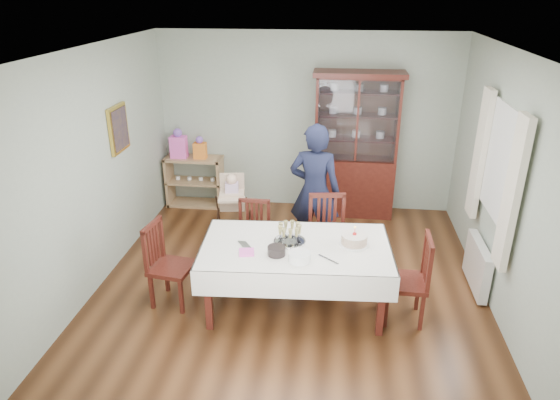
% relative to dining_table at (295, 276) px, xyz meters
% --- Properties ---
extents(floor, '(5.00, 5.00, 0.00)m').
position_rel_dining_table_xyz_m(floor, '(-0.09, 0.31, -0.38)').
color(floor, '#593319').
rests_on(floor, ground).
extents(room_shell, '(5.00, 5.00, 5.00)m').
position_rel_dining_table_xyz_m(room_shell, '(-0.09, 0.84, 1.32)').
color(room_shell, '#9EAA99').
rests_on(room_shell, floor).
extents(dining_table, '(2.07, 1.27, 0.76)m').
position_rel_dining_table_xyz_m(dining_table, '(0.00, 0.00, 0.00)').
color(dining_table, '#4C1B13').
rests_on(dining_table, floor).
extents(china_cabinet, '(1.30, 0.48, 2.18)m').
position_rel_dining_table_xyz_m(china_cabinet, '(0.66, 2.57, 0.74)').
color(china_cabinet, '#4C1B13').
rests_on(china_cabinet, floor).
extents(sideboard, '(0.90, 0.38, 0.80)m').
position_rel_dining_table_xyz_m(sideboard, '(-1.84, 2.59, 0.02)').
color(sideboard, tan).
rests_on(sideboard, floor).
extents(picture_frame, '(0.04, 0.48, 0.58)m').
position_rel_dining_table_xyz_m(picture_frame, '(-2.31, 1.11, 1.27)').
color(picture_frame, gold).
rests_on(picture_frame, room_shell).
extents(window, '(0.04, 1.02, 1.22)m').
position_rel_dining_table_xyz_m(window, '(2.13, 0.61, 1.17)').
color(window, white).
rests_on(window, room_shell).
extents(curtain_left, '(0.07, 0.30, 1.55)m').
position_rel_dining_table_xyz_m(curtain_left, '(2.07, -0.01, 1.07)').
color(curtain_left, silver).
rests_on(curtain_left, room_shell).
extents(curtain_right, '(0.07, 0.30, 1.55)m').
position_rel_dining_table_xyz_m(curtain_right, '(2.07, 1.23, 1.07)').
color(curtain_right, silver).
rests_on(curtain_right, room_shell).
extents(radiator, '(0.10, 0.80, 0.55)m').
position_rel_dining_table_xyz_m(radiator, '(2.07, 0.61, -0.08)').
color(radiator, white).
rests_on(radiator, floor).
extents(chair_far_left, '(0.41, 0.41, 0.91)m').
position_rel_dining_table_xyz_m(chair_far_left, '(-0.58, 0.66, -0.12)').
color(chair_far_left, '#4C1B13').
rests_on(chair_far_left, floor).
extents(chair_far_right, '(0.52, 0.52, 1.02)m').
position_rel_dining_table_xyz_m(chair_far_right, '(0.33, 0.65, -0.08)').
color(chair_far_right, '#4C1B13').
rests_on(chair_far_right, floor).
extents(chair_end_left, '(0.49, 0.49, 0.96)m').
position_rel_dining_table_xyz_m(chair_end_left, '(-1.37, -0.08, -0.10)').
color(chair_end_left, '#4C1B13').
rests_on(chair_end_left, floor).
extents(chair_end_right, '(0.44, 0.44, 0.97)m').
position_rel_dining_table_xyz_m(chair_end_right, '(1.17, -0.09, -0.10)').
color(chair_end_right, '#4C1B13').
rests_on(chair_end_right, floor).
extents(woman, '(0.68, 0.49, 1.77)m').
position_rel_dining_table_xyz_m(woman, '(0.13, 1.21, 0.50)').
color(woman, black).
rests_on(woman, floor).
extents(high_chair, '(0.51, 0.51, 0.99)m').
position_rel_dining_table_xyz_m(high_chair, '(-0.98, 1.41, 0.00)').
color(high_chair, black).
rests_on(high_chair, floor).
extents(champagne_tray, '(0.34, 0.34, 0.21)m').
position_rel_dining_table_xyz_m(champagne_tray, '(-0.07, 0.06, 0.44)').
color(champagne_tray, silver).
rests_on(champagne_tray, dining_table).
extents(birthday_cake, '(0.32, 0.32, 0.22)m').
position_rel_dining_table_xyz_m(birthday_cake, '(0.61, 0.09, 0.43)').
color(birthday_cake, white).
rests_on(birthday_cake, dining_table).
extents(plate_stack_dark, '(0.19, 0.19, 0.09)m').
position_rel_dining_table_xyz_m(plate_stack_dark, '(-0.18, -0.22, 0.42)').
color(plate_stack_dark, black).
rests_on(plate_stack_dark, dining_table).
extents(plate_stack_white, '(0.28, 0.28, 0.09)m').
position_rel_dining_table_xyz_m(plate_stack_white, '(0.06, -0.32, 0.42)').
color(plate_stack_white, white).
rests_on(plate_stack_white, dining_table).
extents(napkin_stack, '(0.18, 0.18, 0.02)m').
position_rel_dining_table_xyz_m(napkin_stack, '(-0.49, -0.23, 0.39)').
color(napkin_stack, '#F95CC9').
rests_on(napkin_stack, dining_table).
extents(cutlery, '(0.18, 0.20, 0.01)m').
position_rel_dining_table_xyz_m(cutlery, '(-0.58, -0.05, 0.38)').
color(cutlery, silver).
rests_on(cutlery, dining_table).
extents(cake_knife, '(0.21, 0.18, 0.01)m').
position_rel_dining_table_xyz_m(cake_knife, '(0.35, -0.26, 0.38)').
color(cake_knife, silver).
rests_on(cake_knife, dining_table).
extents(gift_bag_pink, '(0.25, 0.16, 0.47)m').
position_rel_dining_table_xyz_m(gift_bag_pink, '(-2.06, 2.57, 0.62)').
color(gift_bag_pink, '#F95CC9').
rests_on(gift_bag_pink, sideboard).
extents(gift_bag_orange, '(0.19, 0.13, 0.35)m').
position_rel_dining_table_xyz_m(gift_bag_orange, '(-1.72, 2.57, 0.57)').
color(gift_bag_orange, orange).
rests_on(gift_bag_orange, sideboard).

